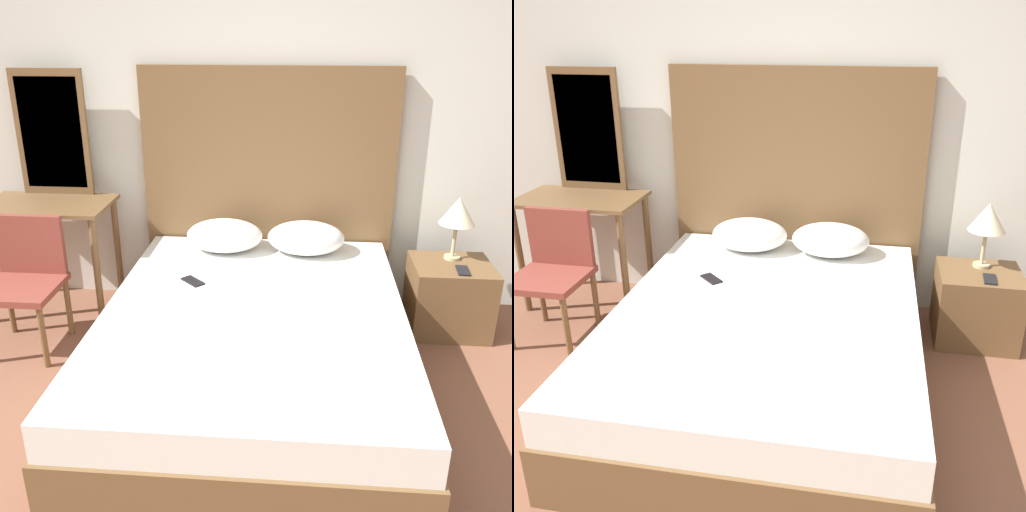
{
  "view_description": "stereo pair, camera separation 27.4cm",
  "coord_description": "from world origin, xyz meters",
  "views": [
    {
      "loc": [
        0.18,
        -1.43,
        1.87
      ],
      "look_at": [
        -0.06,
        1.34,
        0.73
      ],
      "focal_mm": 40.0,
      "sensor_mm": 36.0,
      "label": 1
    },
    {
      "loc": [
        0.45,
        -1.39,
        1.87
      ],
      "look_at": [
        -0.06,
        1.34,
        0.73
      ],
      "focal_mm": 40.0,
      "sensor_mm": 36.0,
      "label": 2
    }
  ],
  "objects": [
    {
      "name": "wall_back",
      "position": [
        0.0,
        2.38,
        1.35
      ],
      "size": [
        10.0,
        0.06,
        2.7
      ],
      "color": "silver",
      "rests_on": "ground_plane"
    },
    {
      "name": "bed",
      "position": [
        -0.06,
        1.24,
        0.24
      ],
      "size": [
        1.6,
        2.09,
        0.48
      ],
      "color": "brown",
      "rests_on": "ground_plane"
    },
    {
      "name": "headboard",
      "position": [
        -0.06,
        2.31,
        0.81
      ],
      "size": [
        1.68,
        0.05,
        1.62
      ],
      "color": "brown",
      "rests_on": "ground_plane"
    },
    {
      "name": "pillow_left",
      "position": [
        -0.32,
        2.04,
        0.58
      ],
      "size": [
        0.49,
        0.38,
        0.2
      ],
      "color": "white",
      "rests_on": "bed"
    },
    {
      "name": "pillow_right",
      "position": [
        0.21,
        2.04,
        0.58
      ],
      "size": [
        0.49,
        0.38,
        0.2
      ],
      "color": "white",
      "rests_on": "bed"
    },
    {
      "name": "phone_on_bed",
      "position": [
        -0.44,
        1.52,
        0.48
      ],
      "size": [
        0.16,
        0.16,
        0.01
      ],
      "color": "black",
      "rests_on": "bed"
    },
    {
      "name": "nightstand",
      "position": [
        1.14,
        1.97,
        0.23
      ],
      "size": [
        0.49,
        0.45,
        0.46
      ],
      "color": "brown",
      "rests_on": "ground_plane"
    },
    {
      "name": "table_lamp",
      "position": [
        1.15,
        2.06,
        0.77
      ],
      "size": [
        0.22,
        0.22,
        0.41
      ],
      "color": "tan",
      "rests_on": "nightstand"
    },
    {
      "name": "phone_on_nightstand",
      "position": [
        1.17,
        1.86,
        0.46
      ],
      "size": [
        0.08,
        0.16,
        0.01
      ],
      "color": "black",
      "rests_on": "nightstand"
    },
    {
      "name": "vanity_desk",
      "position": [
        -1.49,
        2.02,
        0.63
      ],
      "size": [
        0.83,
        0.5,
        0.78
      ],
      "color": "brown",
      "rests_on": "ground_plane"
    },
    {
      "name": "vanity_mirror",
      "position": [
        -1.49,
        2.24,
        1.19
      ],
      "size": [
        0.49,
        0.03,
        0.82
      ],
      "color": "brown",
      "rests_on": "vanity_desk"
    },
    {
      "name": "chair",
      "position": [
        -1.48,
        1.57,
        0.46
      ],
      "size": [
        0.45,
        0.43,
        0.8
      ],
      "color": "brown",
      "rests_on": "ground_plane"
    }
  ]
}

